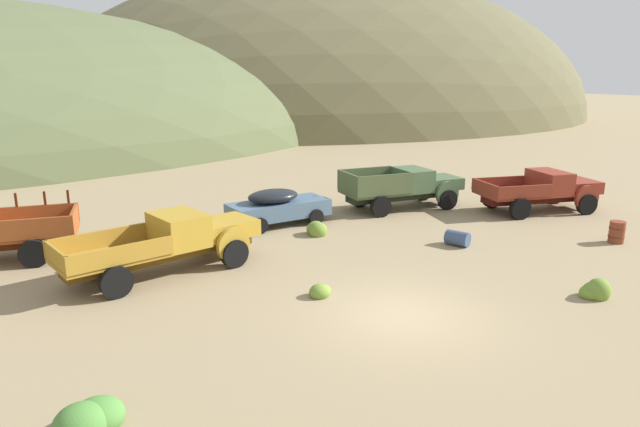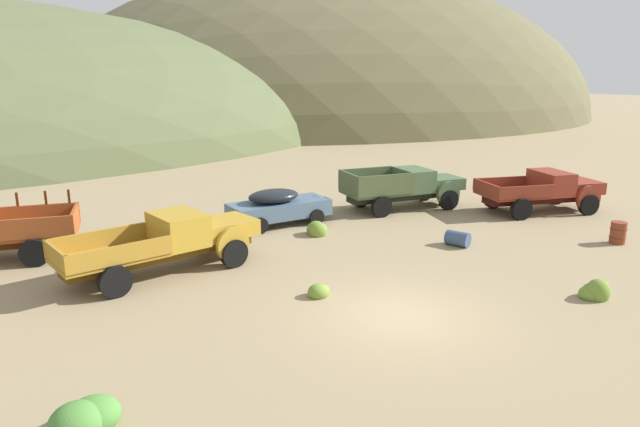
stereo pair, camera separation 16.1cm
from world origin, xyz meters
TOP-DOWN VIEW (x-y plane):
  - ground_plane at (0.00, 0.00)m, footprint 300.00×300.00m
  - hill_far_right at (32.15, 59.64)m, footprint 80.70×60.07m
  - truck_mustard at (-4.27, 6.51)m, footprint 6.79×3.34m
  - car_chalk_blue at (1.12, 9.99)m, footprint 4.64×2.08m
  - truck_weathered_green at (7.81, 9.77)m, footprint 6.07×2.89m
  - truck_rust_red at (13.06, 6.16)m, footprint 6.03×3.62m
  - oil_drum_spare at (11.18, 1.34)m, footprint 0.61×0.61m
  - oil_drum_tipped at (5.61, 4.01)m, footprint 0.85×1.00m
  - bush_front_left at (-8.00, -1.21)m, footprint 1.29×1.04m
  - bush_lone_scrub at (-1.26, 2.25)m, footprint 0.72×0.57m
  - bush_back_edge at (5.64, -1.69)m, footprint 0.86×0.76m
  - bush_front_right at (1.68, 7.86)m, footprint 0.81×0.93m

SIDE VIEW (x-z plane):
  - ground_plane at x=0.00m, z-range 0.00..0.00m
  - hill_far_right at x=32.15m, z-range -19.50..19.50m
  - bush_lone_scrub at x=-1.26m, z-range -0.12..0.37m
  - bush_back_edge at x=5.64m, z-range -0.21..0.56m
  - bush_front_right at x=1.68m, z-range -0.16..0.55m
  - bush_front_left at x=-8.00m, z-range -0.19..0.59m
  - oil_drum_tipped at x=5.61m, z-range 0.00..0.56m
  - oil_drum_spare at x=11.18m, z-range 0.00..0.84m
  - car_chalk_blue at x=1.12m, z-range 0.03..1.60m
  - truck_rust_red at x=13.06m, z-range 0.05..1.94m
  - truck_mustard at x=-4.27m, z-range 0.05..1.94m
  - truck_weathered_green at x=7.81m, z-range 0.06..1.97m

